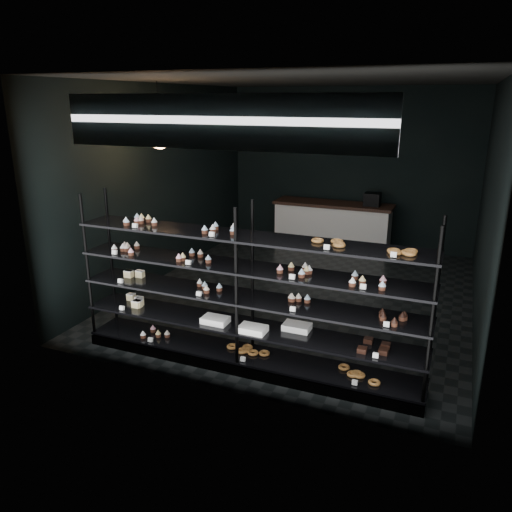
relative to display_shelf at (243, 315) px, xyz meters
name	(u,v)px	position (x,y,z in m)	size (l,w,h in m)	color
room	(306,193)	(-0.04, 2.45, 0.97)	(5.01, 6.01, 3.20)	black
display_shelf	(243,315)	(0.00, 0.00, 0.00)	(4.00, 0.50, 1.91)	black
signage	(215,122)	(-0.04, -0.48, 2.12)	(3.30, 0.05, 0.50)	#0C173E
pendant_lamp	(160,137)	(-1.82, 1.31, 1.82)	(0.32, 0.32, 0.89)	black
service_counter	(333,226)	(-0.21, 4.95, -0.13)	(2.35, 0.65, 1.23)	beige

